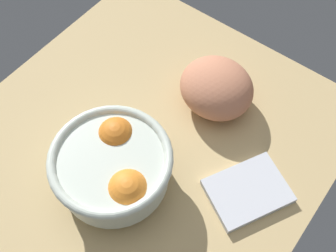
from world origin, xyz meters
The scene contains 4 objects.
ground_plane centered at (0.00, 0.00, -1.50)cm, with size 69.94×66.04×3.00cm, color tan.
fruit_bowl centered at (-10.12, -1.63, 6.47)cm, with size 20.86×20.86×11.10cm.
bread_loaf centered at (15.35, -5.60, 4.79)cm, with size 14.94×13.71×9.58cm, color tan.
napkin_folded centered at (2.42, -21.51, 0.75)cm, with size 13.84×10.36×1.50cm, color silver.
Camera 1 is at (-29.19, -27.79, 70.46)cm, focal length 44.67 mm.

